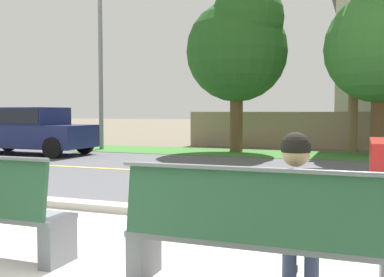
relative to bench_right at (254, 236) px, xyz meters
The scene contains 13 objects.
ground_plane 8.00m from the bench_right, 100.01° to the left, with size 140.00×140.00×0.00m, color #665B4C.
sidewalk_pavement 1.49m from the bench_right, 169.07° to the left, with size 44.00×3.60×0.01m, color beige.
curb_edge 2.65m from the bench_right, 122.05° to the left, with size 44.00×0.30×0.11m, color #ADA89E.
street_asphalt 6.53m from the bench_right, 102.30° to the left, with size 52.00×8.00×0.01m, color #515156.
road_centre_line 6.53m from the bench_right, 102.30° to the left, with size 48.00×0.14×0.01m, color #E0CC4C.
far_verge_grass 11.80m from the bench_right, 96.77° to the left, with size 48.00×2.80×0.02m, color #38702D.
bench_right is the anchor object (origin of this frame).
seated_person_grey 0.40m from the bench_right, 30.94° to the left, with size 0.52×0.68×1.25m.
car_navy_near 12.95m from the bench_right, 137.35° to the left, with size 4.30×1.86×1.54m.
streetlamp 14.61m from the bench_right, 125.86° to the left, with size 0.24×2.10×6.70m.
shade_tree_far_left 12.87m from the bench_right, 105.21° to the left, with size 3.49×3.49×5.76m.
shade_tree_left 12.30m from the bench_right, 83.75° to the left, with size 3.36×3.36×5.54m.
garden_wall 14.44m from the bench_right, 87.64° to the left, with size 13.00×0.36×1.40m, color gray.
Camera 1 is at (2.14, -3.19, 1.40)m, focal length 42.70 mm.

